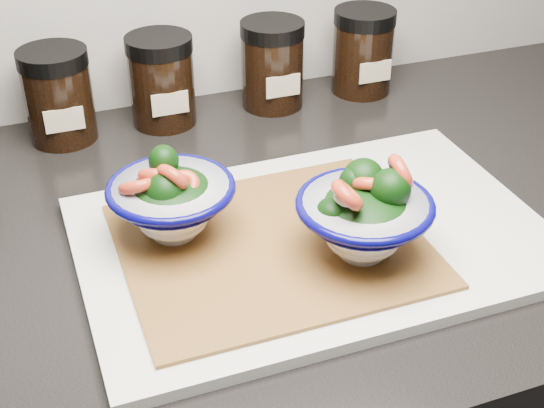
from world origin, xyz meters
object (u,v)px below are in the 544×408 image
object	(u,v)px
spice_jar_d	(162,80)
spice_jar_e	(272,64)
cutting_board	(314,238)
bowl_right	(364,216)
bowl_left	(171,200)
spice_jar_c	(58,95)
spice_jar_f	(363,51)

from	to	relation	value
spice_jar_d	spice_jar_e	bearing A→B (deg)	0.00
cutting_board	bowl_right	bearing A→B (deg)	-59.24
bowl_right	spice_jar_e	bearing A→B (deg)	83.10
spice_jar_d	spice_jar_e	xyz separation A→B (m)	(0.15, 0.00, 0.00)
cutting_board	spice_jar_e	distance (m)	0.32
bowl_right	bowl_left	bearing A→B (deg)	150.43
bowl_left	spice_jar_c	world-z (taller)	spice_jar_c
cutting_board	spice_jar_c	xyz separation A→B (m)	(-0.20, 0.31, 0.05)
spice_jar_d	bowl_left	bearing A→B (deg)	-101.62
spice_jar_d	spice_jar_e	world-z (taller)	same
bowl_left	spice_jar_d	distance (m)	0.27
cutting_board	spice_jar_f	distance (m)	0.37
bowl_right	spice_jar_d	bearing A→B (deg)	106.13
spice_jar_c	spice_jar_e	size ratio (longest dim) A/B	1.00
bowl_left	spice_jar_e	distance (m)	0.33
spice_jar_c	spice_jar_d	xyz separation A→B (m)	(0.12, 0.00, 0.00)
bowl_right	spice_jar_f	distance (m)	0.39
spice_jar_c	cutting_board	bearing A→B (deg)	-57.02
spice_jar_c	bowl_right	bearing A→B (deg)	-57.31
spice_jar_c	spice_jar_d	bearing A→B (deg)	0.00
spice_jar_c	spice_jar_f	size ratio (longest dim) A/B	1.00
spice_jar_f	spice_jar_d	bearing A→B (deg)	180.00
bowl_left	spice_jar_f	xyz separation A→B (m)	(0.33, 0.27, 0.00)
spice_jar_c	spice_jar_f	bearing A→B (deg)	0.00
bowl_left	spice_jar_e	xyz separation A→B (m)	(0.20, 0.27, 0.00)
bowl_left	spice_jar_d	bearing A→B (deg)	78.38
cutting_board	spice_jar_f	world-z (taller)	spice_jar_f
bowl_left	spice_jar_e	size ratio (longest dim) A/B	1.08
spice_jar_d	spice_jar_f	size ratio (longest dim) A/B	1.00
bowl_left	spice_jar_d	xyz separation A→B (m)	(0.05, 0.27, 0.00)
spice_jar_c	spice_jar_e	bearing A→B (deg)	0.00
bowl_left	spice_jar_c	bearing A→B (deg)	104.85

